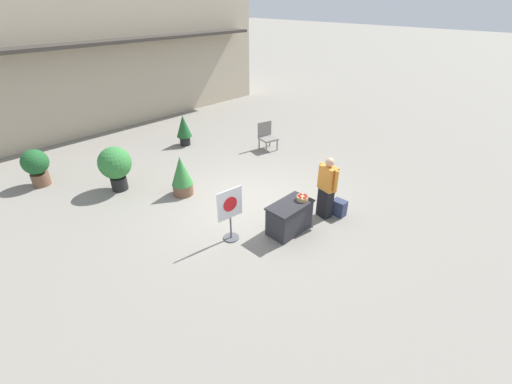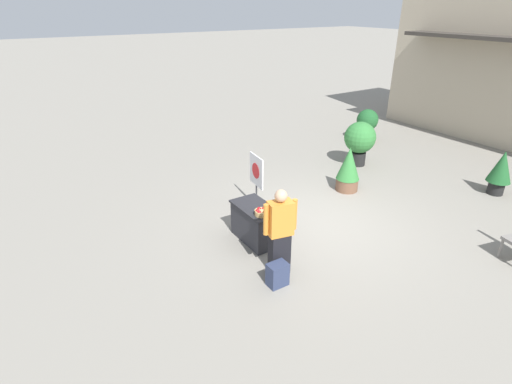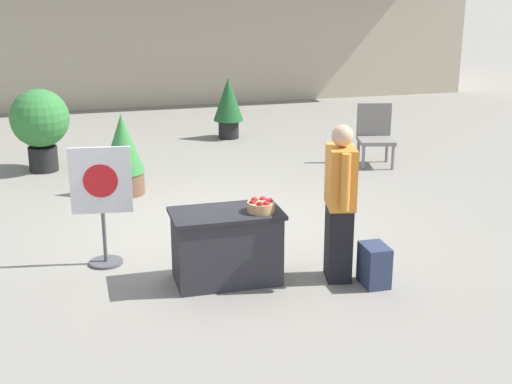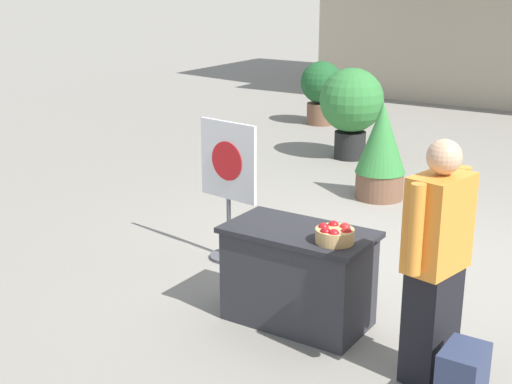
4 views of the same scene
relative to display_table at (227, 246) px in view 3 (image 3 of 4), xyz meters
name	(u,v)px [view 3 (image 3 of 4)]	position (x,y,z in m)	size (l,w,h in m)	color
ground_plane	(222,230)	(0.26, 1.43, -0.37)	(120.00, 120.00, 0.00)	gray
display_table	(227,246)	(0.00, 0.00, 0.00)	(1.10, 0.61, 0.74)	#2D2D33
apple_basket	(261,206)	(0.33, -0.09, 0.43)	(0.27, 0.27, 0.13)	tan
person_visitor	(340,203)	(1.11, -0.23, 0.44)	(0.34, 0.60, 1.61)	black
backpack	(374,265)	(1.41, -0.48, -0.16)	(0.24, 0.34, 0.42)	#2D3856
poster_board	(102,200)	(-1.17, 0.75, 0.35)	(0.64, 0.36, 1.29)	#4C4C51
patio_chair	(375,132)	(3.30, 3.81, 0.15)	(0.66, 0.66, 0.98)	gray
potted_plant_far_right	(40,122)	(-1.87, 4.77, 0.40)	(0.90, 0.90, 1.29)	black
potted_plant_near_right	(123,154)	(-0.75, 3.23, 0.21)	(0.59, 0.59, 1.14)	brown
potted_plant_near_left	(228,104)	(1.43, 6.22, 0.27)	(0.56, 0.56, 1.13)	black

